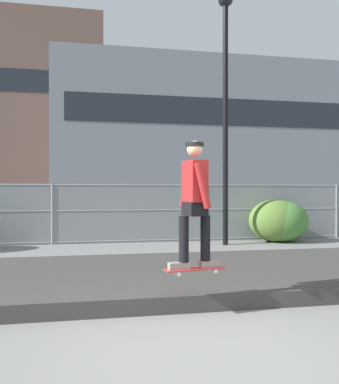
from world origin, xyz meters
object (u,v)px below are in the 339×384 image
at_px(shrub_right, 282,221).
at_px(skater, 195,196).
at_px(skateboard, 195,269).
at_px(street_lamp, 225,91).
at_px(shrub_center, 276,221).

bearing_deg(shrub_right, skater, -124.60).
relative_size(skater, shrub_right, 0.98).
height_order(skateboard, street_lamp, street_lamp).
height_order(skateboard, shrub_right, shrub_right).
distance_m(street_lamp, shrub_right, 4.46).
relative_size(skater, shrub_center, 0.95).
xyz_separation_m(skater, shrub_center, (4.36, 6.64, -0.88)).
relative_size(skateboard, shrub_center, 0.47).
bearing_deg(shrub_right, skateboard, -124.60).
bearing_deg(skater, shrub_right, 55.40).
bearing_deg(shrub_center, shrub_right, -16.27).
height_order(skateboard, skater, skater).
bearing_deg(shrub_center, skateboard, -123.31).
distance_m(skater, shrub_right, 8.05).
bearing_deg(skater, shrub_center, 56.69).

